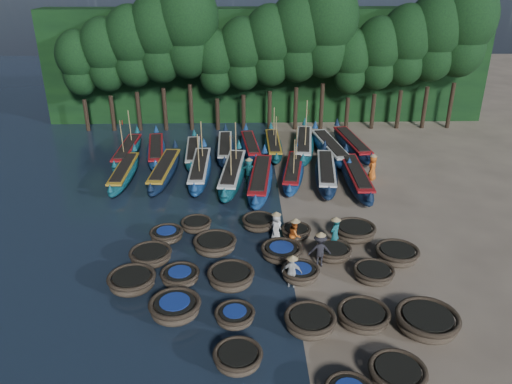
{
  "coord_description": "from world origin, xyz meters",
  "views": [
    {
      "loc": [
        -2.28,
        -22.95,
        13.51
      ],
      "look_at": [
        -1.55,
        3.66,
        1.3
      ],
      "focal_mm": 35.0,
      "sensor_mm": 36.0,
      "label": 1
    }
  ],
  "objects_px": {
    "long_boat_9": "(127,151)",
    "long_boat_1": "(124,173)",
    "coracle_17": "(281,252)",
    "coracle_23": "(296,232)",
    "long_boat_16": "(330,149)",
    "coracle_7": "(310,322)",
    "long_boat_3": "(200,170)",
    "coracle_22": "(259,223)",
    "coracle_21": "(196,225)",
    "fisherman_5": "(249,170)",
    "coracle_24": "(355,231)",
    "coracle_4": "(397,374)",
    "long_boat_6": "(293,172)",
    "coracle_19": "(397,254)",
    "fisherman_2": "(295,234)",
    "coracle_9": "(427,322)",
    "coracle_20": "(167,235)",
    "coracle_13": "(300,273)",
    "coracle_8": "(363,316)",
    "fisherman_1": "(335,233)",
    "coracle_14": "(374,273)",
    "fisherman_0": "(276,226)",
    "coracle_2": "(238,358)",
    "fisherman_3": "(320,249)",
    "coracle_16": "(215,244)",
    "coracle_11": "(180,276)",
    "long_boat_13": "(251,147)",
    "long_boat_2": "(165,170)",
    "fisherman_4": "(292,271)",
    "long_boat_10": "(156,151)",
    "long_boat_5": "(260,179)",
    "coracle_12": "(231,277)",
    "coracle_10": "(132,281)",
    "long_boat_12": "(225,148)",
    "fisherman_6": "(373,167)",
    "long_boat_4": "(233,173)",
    "long_boat_7": "(326,172)"
  },
  "relations": [
    {
      "from": "coracle_22",
      "to": "fisherman_4",
      "type": "bearing_deg",
      "value": -76.38
    },
    {
      "from": "coracle_8",
      "to": "coracle_19",
      "type": "height_order",
      "value": "coracle_19"
    },
    {
      "from": "coracle_12",
      "to": "coracle_21",
      "type": "relative_size",
      "value": 1.28
    },
    {
      "from": "coracle_8",
      "to": "long_boat_12",
      "type": "xyz_separation_m",
      "value": [
        -6.22,
        20.21,
        0.12
      ]
    },
    {
      "from": "coracle_13",
      "to": "coracle_20",
      "type": "height_order",
      "value": "coracle_13"
    },
    {
      "from": "long_boat_9",
      "to": "long_boat_1",
      "type": "bearing_deg",
      "value": -80.42
    },
    {
      "from": "coracle_4",
      "to": "fisherman_2",
      "type": "height_order",
      "value": "fisherman_2"
    },
    {
      "from": "coracle_7",
      "to": "coracle_22",
      "type": "distance_m",
      "value": 8.73
    },
    {
      "from": "coracle_2",
      "to": "fisherman_3",
      "type": "distance_m",
      "value": 7.72
    },
    {
      "from": "coracle_23",
      "to": "coracle_24",
      "type": "bearing_deg",
      "value": -3.16
    },
    {
      "from": "fisherman_3",
      "to": "coracle_13",
      "type": "bearing_deg",
      "value": 49.97
    },
    {
      "from": "coracle_4",
      "to": "long_boat_5",
      "type": "distance_m",
      "value": 17.6
    },
    {
      "from": "coracle_11",
      "to": "long_boat_13",
      "type": "height_order",
      "value": "long_boat_13"
    },
    {
      "from": "coracle_7",
      "to": "long_boat_6",
      "type": "height_order",
      "value": "long_boat_6"
    },
    {
      "from": "coracle_12",
      "to": "coracle_14",
      "type": "xyz_separation_m",
      "value": [
        6.65,
        0.28,
        -0.11
      ]
    },
    {
      "from": "long_boat_2",
      "to": "long_boat_4",
      "type": "height_order",
      "value": "long_boat_4"
    },
    {
      "from": "coracle_20",
      "to": "long_boat_1",
      "type": "relative_size",
      "value": 0.26
    },
    {
      "from": "coracle_14",
      "to": "coracle_22",
      "type": "distance_m",
      "value": 7.26
    },
    {
      "from": "coracle_24",
      "to": "long_boat_2",
      "type": "height_order",
      "value": "long_boat_2"
    },
    {
      "from": "coracle_19",
      "to": "coracle_10",
      "type": "bearing_deg",
      "value": -171.16
    },
    {
      "from": "coracle_17",
      "to": "coracle_23",
      "type": "distance_m",
      "value": 2.3
    },
    {
      "from": "coracle_9",
      "to": "coracle_20",
      "type": "height_order",
      "value": "coracle_9"
    },
    {
      "from": "fisherman_2",
      "to": "long_boat_12",
      "type": "bearing_deg",
      "value": 27.97
    },
    {
      "from": "coracle_9",
      "to": "coracle_12",
      "type": "distance_m",
      "value": 8.59
    },
    {
      "from": "long_boat_10",
      "to": "long_boat_5",
      "type": "bearing_deg",
      "value": -45.2
    },
    {
      "from": "fisherman_1",
      "to": "fisherman_4",
      "type": "height_order",
      "value": "fisherman_1"
    },
    {
      "from": "coracle_4",
      "to": "fisherman_5",
      "type": "bearing_deg",
      "value": 105.16
    },
    {
      "from": "coracle_24",
      "to": "long_boat_5",
      "type": "relative_size",
      "value": 0.26
    },
    {
      "from": "fisherman_5",
      "to": "fisherman_6",
      "type": "distance_m",
      "value": 8.41
    },
    {
      "from": "coracle_14",
      "to": "fisherman_0",
      "type": "relative_size",
      "value": 1.09
    },
    {
      "from": "coracle_10",
      "to": "coracle_2",
      "type": "bearing_deg",
      "value": -45.4
    },
    {
      "from": "long_boat_16",
      "to": "coracle_7",
      "type": "bearing_deg",
      "value": -109.49
    },
    {
      "from": "coracle_24",
      "to": "long_boat_9",
      "type": "bearing_deg",
      "value": 139.34
    },
    {
      "from": "long_boat_7",
      "to": "long_boat_13",
      "type": "relative_size",
      "value": 1.15
    },
    {
      "from": "coracle_11",
      "to": "long_boat_7",
      "type": "distance_m",
      "value": 14.64
    },
    {
      "from": "coracle_19",
      "to": "fisherman_2",
      "type": "distance_m",
      "value": 5.15
    },
    {
      "from": "fisherman_1",
      "to": "fisherman_2",
      "type": "relative_size",
      "value": 1.08
    },
    {
      "from": "fisherman_2",
      "to": "coracle_8",
      "type": "bearing_deg",
      "value": -147.94
    },
    {
      "from": "coracle_17",
      "to": "long_boat_3",
      "type": "bearing_deg",
      "value": 114.51
    },
    {
      "from": "coracle_16",
      "to": "coracle_24",
      "type": "distance_m",
      "value": 7.52
    },
    {
      "from": "coracle_10",
      "to": "coracle_11",
      "type": "height_order",
      "value": "coracle_10"
    },
    {
      "from": "coracle_2",
      "to": "long_boat_1",
      "type": "relative_size",
      "value": 0.25
    },
    {
      "from": "coracle_22",
      "to": "coracle_23",
      "type": "height_order",
      "value": "coracle_22"
    },
    {
      "from": "coracle_20",
      "to": "fisherman_6",
      "type": "height_order",
      "value": "fisherman_6"
    },
    {
      "from": "coracle_14",
      "to": "long_boat_3",
      "type": "xyz_separation_m",
      "value": [
        -9.02,
        12.58,
        0.21
      ]
    },
    {
      "from": "coracle_9",
      "to": "long_boat_4",
      "type": "bearing_deg",
      "value": 117.48
    },
    {
      "from": "coracle_21",
      "to": "fisherman_5",
      "type": "xyz_separation_m",
      "value": [
        3.02,
        6.84,
        0.47
      ]
    },
    {
      "from": "coracle_8",
      "to": "long_boat_2",
      "type": "relative_size",
      "value": 0.32
    },
    {
      "from": "coracle_22",
      "to": "fisherman_6",
      "type": "bearing_deg",
      "value": 40.46
    },
    {
      "from": "coracle_16",
      "to": "coracle_20",
      "type": "bearing_deg",
      "value": 155.57
    }
  ]
}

